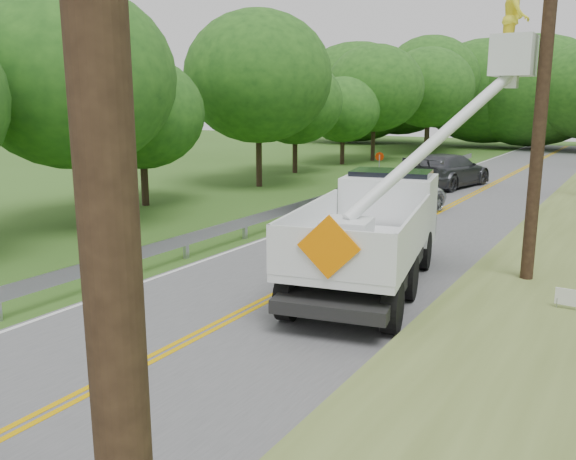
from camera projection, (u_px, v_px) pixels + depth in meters
The scene contains 10 objects.
ground at pixel (96, 388), 9.61m from camera, with size 140.00×140.00×0.00m, color #2E5218.
road at pixel (403, 230), 21.33m from camera, with size 7.20×96.00×0.03m.
guardrail at pixel (317, 202), 24.00m from camera, with size 0.18×48.00×0.77m.
treeline_left at pixel (338, 87), 38.96m from camera, with size 9.74×53.96×10.37m.
treeline_horizon at pixel (573, 91), 55.14m from camera, with size 57.56×14.85×11.37m.
bucket_truck at pixel (386, 216), 15.35m from camera, with size 5.09×7.80×7.21m.
suv_silver at pixel (391, 195), 24.39m from camera, with size 2.53×5.49×1.53m, color silver.
suv_darkgrey at pixel (448, 170), 31.89m from camera, with size 2.50×6.16×1.79m, color #3E4046.
stop_sign_permanent at pixel (379, 167), 29.50m from camera, with size 0.41×0.20×2.08m.
yard_sign at pixel (568, 299), 12.34m from camera, with size 0.51×0.05×0.73m.
Camera 1 is at (7.22, -5.99, 4.53)m, focal length 37.17 mm.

